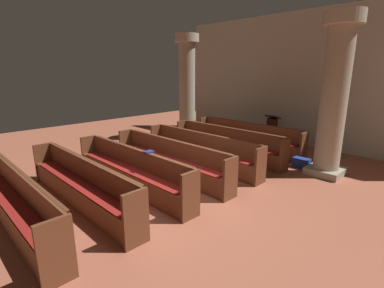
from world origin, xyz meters
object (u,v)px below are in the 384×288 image
(pew_row_0, at_px, (247,136))
(pillar_aisle_side, at_px, (335,95))
(pillar_far_side, at_px, (187,86))
(pew_row_4, at_px, (130,168))
(pew_row_3, at_px, (169,157))
(kneeler_box_blue, at_px, (301,163))
(hymn_book, at_px, (149,152))
(pew_row_5, at_px, (80,182))
(pew_row_2, at_px, (200,149))
(lectern, at_px, (272,132))
(pew_row_6, at_px, (14,200))
(pew_row_1, at_px, (226,142))

(pew_row_0, height_order, pillar_aisle_side, pillar_aisle_side)
(pillar_far_side, bearing_deg, pew_row_4, -58.27)
(pew_row_3, bearing_deg, kneeler_box_blue, 54.58)
(pew_row_3, distance_m, hymn_book, 1.13)
(pew_row_4, bearing_deg, pew_row_5, -90.00)
(pew_row_3, distance_m, kneeler_box_blue, 3.62)
(pew_row_2, relative_size, pew_row_4, 1.00)
(pew_row_0, bearing_deg, pillar_far_side, -176.35)
(pew_row_5, distance_m, pillar_aisle_side, 6.03)
(pew_row_0, xyz_separation_m, lectern, (0.22, 1.18, -0.02))
(pew_row_2, distance_m, pew_row_4, 2.27)
(pew_row_6, relative_size, pillar_far_side, 1.01)
(pew_row_1, xyz_separation_m, pew_row_6, (0.00, -5.67, 0.00))
(hymn_book, bearing_deg, pew_row_0, 95.93)
(pillar_far_side, relative_size, lectern, 3.58)
(pew_row_6, bearing_deg, pillar_far_side, 112.14)
(pew_row_0, distance_m, pew_row_1, 1.13)
(pillar_far_side, height_order, hymn_book, pillar_far_side)
(pew_row_3, bearing_deg, pew_row_4, -90.00)
(hymn_book, relative_size, kneeler_box_blue, 0.46)
(pew_row_4, xyz_separation_m, lectern, (0.22, 5.71, -0.02))
(lectern, xyz_separation_m, kneeler_box_blue, (1.87, -1.64, -0.32))
(pew_row_2, xyz_separation_m, hymn_book, (0.45, -2.08, 0.43))
(pew_row_1, height_order, hymn_book, hymn_book)
(lectern, xyz_separation_m, hymn_book, (0.23, -5.52, 0.46))
(pillar_aisle_side, bearing_deg, lectern, 145.98)
(pew_row_5, bearing_deg, kneeler_box_blue, 68.13)
(pillar_aisle_side, xyz_separation_m, kneeler_box_blue, (-0.66, 0.06, -1.88))
(pew_row_1, relative_size, pew_row_6, 1.00)
(pew_row_1, distance_m, pillar_aisle_side, 3.20)
(pew_row_3, relative_size, pillar_far_side, 1.01)
(pew_row_2, distance_m, hymn_book, 2.17)
(pew_row_1, xyz_separation_m, kneeler_box_blue, (2.09, 0.67, -0.34))
(pew_row_1, bearing_deg, pew_row_5, -90.00)
(pew_row_4, height_order, kneeler_box_blue, pew_row_4)
(pew_row_6, distance_m, lectern, 7.98)
(pew_row_2, relative_size, pew_row_6, 1.00)
(pew_row_5, bearing_deg, lectern, 88.15)
(pew_row_2, relative_size, pillar_far_side, 1.01)
(pew_row_5, bearing_deg, pillar_aisle_side, 61.87)
(pew_row_3, relative_size, lectern, 3.61)
(pew_row_5, relative_size, hymn_book, 19.45)
(pew_row_1, height_order, pew_row_5, same)
(pew_row_5, height_order, hymn_book, hymn_book)
(pew_row_1, relative_size, hymn_book, 19.45)
(pew_row_5, bearing_deg, pew_row_1, 90.00)
(pew_row_0, height_order, pew_row_5, same)
(pew_row_2, bearing_deg, pew_row_3, -90.00)
(pew_row_4, bearing_deg, lectern, 87.78)
(pew_row_4, relative_size, pillar_far_side, 1.01)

